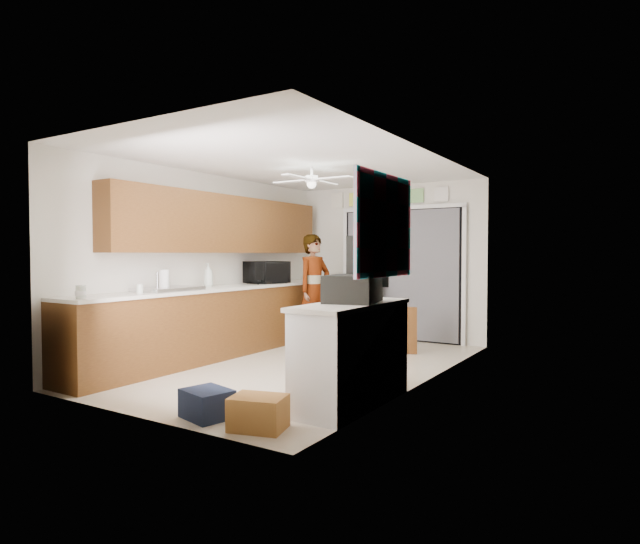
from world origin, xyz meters
The scene contains 41 objects.
floor centered at (0.00, 0.00, 0.00)m, with size 5.00×5.00×0.00m, color beige.
ceiling centered at (0.00, 0.00, 2.50)m, with size 5.00×5.00×0.00m, color white.
wall_back centered at (0.00, 2.50, 1.25)m, with size 3.20×3.20×0.00m, color silver.
wall_front centered at (0.00, -2.50, 1.25)m, with size 3.20×3.20×0.00m, color silver.
wall_left centered at (-1.60, 0.00, 1.25)m, with size 5.00×5.00×0.00m, color silver.
wall_right centered at (1.60, 0.00, 1.25)m, with size 5.00×5.00×0.00m, color silver.
left_base_cabinets centered at (-1.30, 0.00, 0.45)m, with size 0.60×4.80×0.90m, color brown.
left_countertop centered at (-1.29, 0.00, 0.92)m, with size 0.62×4.80×0.04m, color white.
upper_cabinets centered at (-1.44, 0.20, 1.80)m, with size 0.32×4.00×0.80m, color brown.
sink_basin centered at (-1.29, -1.00, 0.95)m, with size 0.50×0.76×0.06m, color silver.
faucet centered at (-1.48, -1.00, 1.05)m, with size 0.03×0.03×0.22m, color silver.
peninsula_base centered at (-0.50, 2.00, 0.45)m, with size 1.00×0.60×0.90m, color brown.
peninsula_top centered at (-0.50, 2.00, 0.92)m, with size 1.04×0.64×0.04m, color white.
back_opening_recess centered at (0.25, 2.47, 1.05)m, with size 2.00×0.06×2.10m, color black.
curtain_panel centered at (0.25, 2.43, 1.05)m, with size 1.90×0.03×2.05m, color slate.
door_trim_left centered at (-0.77, 2.44, 1.05)m, with size 0.06×0.04×2.10m, color white.
door_trim_right centered at (1.27, 2.44, 1.05)m, with size 0.06×0.04×2.10m, color white.
door_trim_head centered at (0.25, 2.44, 2.12)m, with size 2.10×0.04×0.06m, color white.
header_frame_0 centered at (-0.60, 2.47, 2.30)m, with size 0.22×0.02×0.22m, color #E4E74D.
header_frame_2 centered at (0.10, 2.47, 2.30)m, with size 0.22×0.02×0.22m, color #C64A57.
header_frame_3 centered at (0.50, 2.47, 2.30)m, with size 0.22×0.02×0.22m, color #80C06E.
header_frame_4 centered at (0.90, 2.47, 2.30)m, with size 0.22×0.02×0.22m, color white.
route66_sign centered at (-0.95, 2.47, 2.30)m, with size 0.22×0.02×0.26m, color silver.
right_counter_base centered at (1.35, -1.20, 0.45)m, with size 0.50×1.40×0.90m, color white.
right_counter_top centered at (1.34, -1.20, 0.92)m, with size 0.54×1.44×0.04m, color white.
abstract_painting centered at (1.58, -1.00, 1.65)m, with size 0.03×1.15×0.95m, color #FA5C85.
ceiling_fan centered at (0.00, 0.20, 2.32)m, with size 1.14×1.14×0.24m, color white.
microwave centered at (-1.25, 0.88, 1.11)m, with size 0.60×0.41×0.33m, color black.
soap_bottle centered at (-1.42, -0.18, 1.10)m, with size 0.13×0.13×0.32m, color silver.
cup centered at (-1.16, -2.25, 0.98)m, with size 0.11×0.11×0.09m, color white.
jar_a centered at (-1.15, -2.25, 1.01)m, with size 0.10×0.10×0.13m, color silver.
jar_b centered at (-1.21, -1.49, 0.99)m, with size 0.07×0.07×0.11m, color silver.
paper_towel_roll centered at (-1.34, -1.02, 1.07)m, with size 0.12×0.12×0.25m, color white.
suitcase centered at (1.32, -1.13, 1.07)m, with size 0.44×0.59×0.25m, color black.
suitcase_rim centered at (1.32, -1.13, 0.96)m, with size 0.44×0.58×0.02m, color yellow.
suitcase_lid centered at (1.32, -0.84, 1.32)m, with size 0.42×0.03×0.50m, color black.
cardboard_box centered at (1.05, -2.20, 0.13)m, with size 0.42×0.32×0.26m, color #AD7536.
navy_crate centered at (0.50, -2.20, 0.12)m, with size 0.40×0.33×0.24m, color #131B31.
cabinet_door_panel centered at (0.75, 1.28, 0.34)m, with size 0.45×0.03×0.67m, color brown.
man centered at (-0.70, 1.36, 0.84)m, with size 0.61×0.40×1.68m, color white.
dog centered at (-0.08, 0.89, 0.24)m, with size 0.27×0.62×0.49m, color black.
Camera 1 is at (3.69, -5.48, 1.39)m, focal length 30.00 mm.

